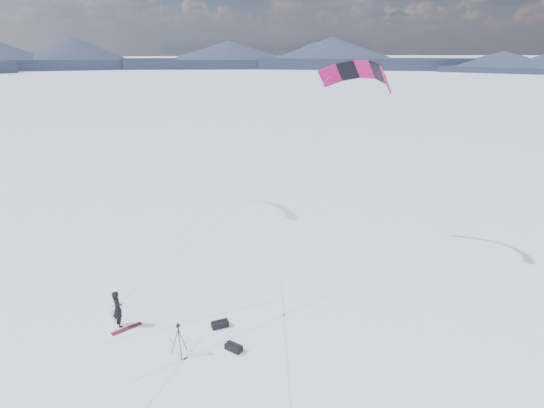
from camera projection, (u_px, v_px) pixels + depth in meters
name	position (u px, v px, depth m)	size (l,w,h in m)	color
ground	(157.00, 347.00, 20.66)	(1800.00, 1800.00, 0.00)	white
horizon_hills	(150.00, 279.00, 19.55)	(704.47, 706.88, 8.53)	black
snow_tracks	(111.00, 355.00, 20.14)	(13.93, 9.84, 0.01)	silver
snowkiter	(120.00, 325.00, 22.27)	(0.69, 0.45, 1.89)	black
snowboard	(127.00, 329.00, 21.97)	(1.48, 0.28, 0.04)	maroon
tripod	(179.00, 335.00, 19.82)	(0.73, 0.64, 1.55)	black
gear_bag_a	(220.00, 324.00, 22.09)	(0.84, 0.44, 0.36)	black
gear_bag_b	(234.00, 347.00, 20.38)	(0.77, 0.85, 0.36)	black
power_kite	(358.00, 76.00, 27.17)	(16.21, 7.18, 11.10)	#B20A57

